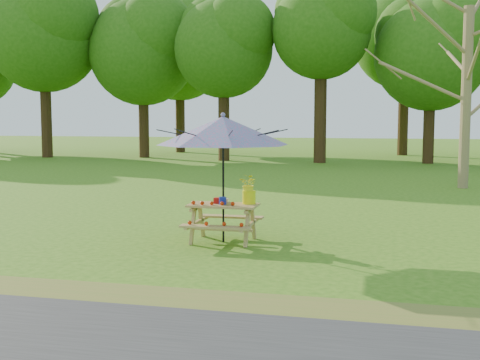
# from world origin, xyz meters

# --- Properties ---
(ground) EXTENTS (120.00, 120.00, 0.00)m
(ground) POSITION_xyz_m (0.00, 0.00, 0.00)
(ground) COLOR #356F15
(ground) RESTS_ON ground
(treeline) EXTENTS (60.00, 12.00, 16.00)m
(treeline) POSITION_xyz_m (0.00, 22.00, 8.00)
(treeline) COLOR #275E10
(treeline) RESTS_ON ground
(picnic_table) EXTENTS (1.20, 1.32, 0.67)m
(picnic_table) POSITION_xyz_m (3.14, 0.75, 0.33)
(picnic_table) COLOR #A57E4A
(picnic_table) RESTS_ON ground
(patio_umbrella) EXTENTS (3.01, 3.01, 2.26)m
(patio_umbrella) POSITION_xyz_m (3.14, 0.75, 1.95)
(patio_umbrella) COLOR black
(patio_umbrella) RESTS_ON ground
(produce_bins) EXTENTS (0.25, 0.39, 0.13)m
(produce_bins) POSITION_xyz_m (3.09, 0.80, 0.72)
(produce_bins) COLOR red
(produce_bins) RESTS_ON picnic_table
(tomatoes_row) EXTENTS (0.77, 0.13, 0.07)m
(tomatoes_row) POSITION_xyz_m (2.99, 0.57, 0.71)
(tomatoes_row) COLOR red
(tomatoes_row) RESTS_ON picnic_table
(flower_bucket) EXTENTS (0.39, 0.36, 0.52)m
(flower_bucket) POSITION_xyz_m (3.57, 0.88, 0.95)
(flower_bucket) COLOR #EFF40C
(flower_bucket) RESTS_ON picnic_table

